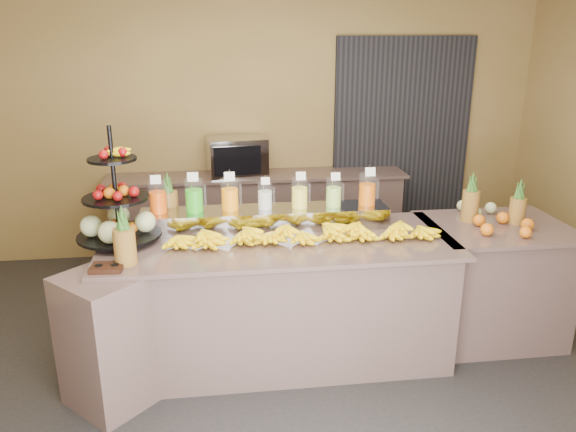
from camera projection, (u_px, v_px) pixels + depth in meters
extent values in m
plane|color=black|center=(284.00, 377.00, 4.00)|extent=(6.00, 6.00, 0.00)
cube|color=olive|center=(255.00, 125.00, 5.92)|extent=(6.00, 0.02, 2.80)
cube|color=black|center=(401.00, 141.00, 6.14)|extent=(1.50, 0.06, 2.20)
cube|color=gray|center=(279.00, 301.00, 4.14)|extent=(2.40, 0.90, 0.90)
cube|color=gray|center=(279.00, 242.00, 3.99)|extent=(2.50, 1.00, 0.03)
cube|color=gray|center=(110.00, 340.00, 3.62)|extent=(0.71, 0.71, 0.90)
cube|color=gray|center=(491.00, 282.00, 4.44)|extent=(1.00, 0.80, 0.90)
cube|color=gray|center=(497.00, 227.00, 4.30)|extent=(1.08, 0.88, 0.03)
cube|color=gray|center=(258.00, 218.00, 5.97)|extent=(3.00, 0.50, 0.90)
cube|color=gray|center=(257.00, 176.00, 5.83)|extent=(3.10, 0.55, 0.03)
cube|color=gray|center=(265.00, 218.00, 4.22)|extent=(1.85, 0.30, 0.15)
cylinder|color=silver|center=(158.00, 198.00, 4.06)|extent=(0.13, 0.13, 0.23)
cylinder|color=#DA4600|center=(158.00, 202.00, 4.07)|extent=(0.12, 0.12, 0.16)
cylinder|color=gray|center=(155.00, 190.00, 4.05)|extent=(0.01, 0.01, 0.28)
cube|color=white|center=(156.00, 180.00, 3.96)|extent=(0.07, 0.02, 0.06)
cylinder|color=silver|center=(194.00, 196.00, 4.09)|extent=(0.13, 0.13, 0.24)
cylinder|color=green|center=(194.00, 201.00, 4.11)|extent=(0.12, 0.12, 0.17)
cylinder|color=gray|center=(191.00, 188.00, 4.08)|extent=(0.01, 0.01, 0.29)
cube|color=white|center=(193.00, 177.00, 3.99)|extent=(0.08, 0.02, 0.07)
cylinder|color=silver|center=(230.00, 195.00, 4.13)|extent=(0.13, 0.13, 0.24)
cylinder|color=#FF8901|center=(230.00, 200.00, 4.14)|extent=(0.12, 0.12, 0.16)
cylinder|color=gray|center=(227.00, 187.00, 4.12)|extent=(0.01, 0.01, 0.28)
cube|color=white|center=(229.00, 176.00, 4.02)|extent=(0.08, 0.02, 0.07)
cylinder|color=silver|center=(265.00, 196.00, 4.17)|extent=(0.11, 0.11, 0.20)
cylinder|color=beige|center=(265.00, 200.00, 4.18)|extent=(0.10, 0.10, 0.14)
cylinder|color=gray|center=(263.00, 190.00, 4.16)|extent=(0.01, 0.01, 0.24)
cube|color=white|center=(265.00, 181.00, 4.08)|extent=(0.06, 0.02, 0.05)
cylinder|color=silver|center=(300.00, 193.00, 4.19)|extent=(0.12, 0.12, 0.23)
cylinder|color=yellow|center=(300.00, 198.00, 4.20)|extent=(0.12, 0.12, 0.15)
cylinder|color=gray|center=(297.00, 186.00, 4.18)|extent=(0.01, 0.01, 0.27)
cube|color=white|center=(301.00, 176.00, 4.09)|extent=(0.07, 0.02, 0.06)
cylinder|color=silver|center=(334.00, 192.00, 4.23)|extent=(0.12, 0.12, 0.22)
cylinder|color=#9BCD51|center=(334.00, 197.00, 4.24)|extent=(0.11, 0.11, 0.15)
cylinder|color=gray|center=(332.00, 186.00, 4.22)|extent=(0.01, 0.01, 0.25)
cube|color=white|center=(336.00, 176.00, 4.13)|extent=(0.07, 0.02, 0.06)
cylinder|color=silver|center=(367.00, 190.00, 4.26)|extent=(0.13, 0.13, 0.24)
cylinder|color=#CA5300|center=(367.00, 194.00, 4.27)|extent=(0.12, 0.12, 0.16)
cylinder|color=gray|center=(365.00, 182.00, 4.25)|extent=(0.01, 0.01, 0.28)
cube|color=white|center=(370.00, 172.00, 4.15)|extent=(0.08, 0.02, 0.07)
ellipsoid|color=yellow|center=(179.00, 239.00, 3.87)|extent=(0.24, 0.18, 0.10)
ellipsoid|color=yellow|center=(210.00, 237.00, 3.90)|extent=(0.24, 0.18, 0.10)
ellipsoid|color=yellow|center=(242.00, 236.00, 3.92)|extent=(0.24, 0.18, 0.10)
ellipsoid|color=yellow|center=(273.00, 235.00, 3.95)|extent=(0.24, 0.18, 0.10)
ellipsoid|color=yellow|center=(303.00, 233.00, 3.98)|extent=(0.24, 0.18, 0.10)
ellipsoid|color=yellow|center=(334.00, 232.00, 4.01)|extent=(0.24, 0.18, 0.10)
ellipsoid|color=yellow|center=(363.00, 231.00, 4.03)|extent=(0.24, 0.18, 0.10)
ellipsoid|color=yellow|center=(393.00, 229.00, 4.06)|extent=(0.24, 0.18, 0.10)
ellipsoid|color=yellow|center=(422.00, 228.00, 4.09)|extent=(0.24, 0.18, 0.10)
ellipsoid|color=yellow|center=(204.00, 228.00, 3.87)|extent=(0.20, 0.16, 0.09)
ellipsoid|color=yellow|center=(244.00, 227.00, 3.90)|extent=(0.20, 0.16, 0.09)
ellipsoid|color=yellow|center=(284.00, 225.00, 3.94)|extent=(0.20, 0.16, 0.09)
ellipsoid|color=yellow|center=(323.00, 223.00, 3.97)|extent=(0.20, 0.16, 0.09)
ellipsoid|color=yellow|center=(361.00, 221.00, 4.01)|extent=(0.20, 0.16, 0.09)
ellipsoid|color=yellow|center=(399.00, 220.00, 4.04)|extent=(0.20, 0.16, 0.09)
cylinder|color=black|center=(115.00, 185.00, 3.84)|extent=(0.03, 0.03, 0.82)
cylinder|color=black|center=(120.00, 235.00, 3.96)|extent=(0.62, 0.62, 0.02)
cylinder|color=black|center=(116.00, 198.00, 3.87)|extent=(0.49, 0.49, 0.02)
cylinder|color=black|center=(112.00, 159.00, 3.79)|extent=(0.35, 0.35, 0.02)
sphere|color=#BFCB8B|center=(145.00, 222.00, 3.95)|extent=(0.15, 0.15, 0.15)
sphere|color=maroon|center=(134.00, 191.00, 3.87)|extent=(0.07, 0.07, 0.07)
sphere|color=orange|center=(106.00, 229.00, 3.93)|extent=(0.08, 0.08, 0.08)
cube|color=black|center=(107.00, 268.00, 3.49)|extent=(0.21, 0.16, 0.03)
cylinder|color=brown|center=(125.00, 247.00, 3.54)|extent=(0.14, 0.14, 0.24)
cone|color=#1D4517|center=(122.00, 217.00, 3.48)|extent=(0.07, 0.07, 0.16)
cylinder|color=brown|center=(169.00, 208.00, 4.28)|extent=(0.14, 0.14, 0.26)
cone|color=#1D4517|center=(167.00, 182.00, 4.21)|extent=(0.07, 0.07, 0.16)
cylinder|color=brown|center=(470.00, 206.00, 4.35)|extent=(0.13, 0.13, 0.24)
cylinder|color=brown|center=(517.00, 211.00, 4.31)|extent=(0.12, 0.12, 0.20)
ellipsoid|color=orange|center=(504.00, 225.00, 4.16)|extent=(0.37, 0.24, 0.09)
cube|color=gray|center=(237.00, 156.00, 5.74)|extent=(0.63, 0.48, 0.39)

